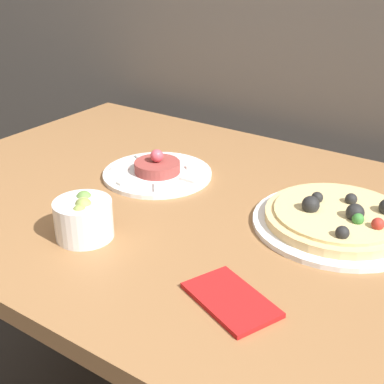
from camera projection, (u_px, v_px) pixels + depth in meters
dining_table at (178, 237)px, 1.16m from camera, size 1.20×0.87×0.73m
pizza_plate at (338, 219)px, 1.00m from camera, size 0.32×0.32×0.06m
tartare_plate at (157, 171)px, 1.21m from camera, size 0.25×0.25×0.06m
small_bowl at (84, 217)px, 0.96m from camera, size 0.11×0.11×0.08m
napkin at (231, 300)px, 0.80m from camera, size 0.17×0.14×0.01m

